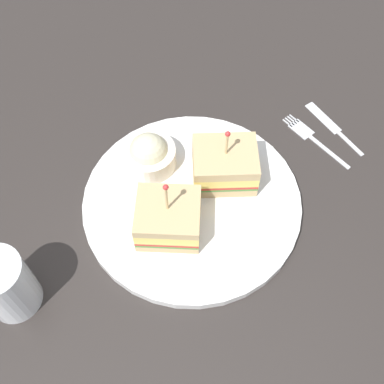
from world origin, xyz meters
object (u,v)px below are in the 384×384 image
Objects in this scene: knife at (332,125)px; coleslaw_bowl at (149,154)px; fork at (309,136)px; sandwich_half_back at (168,218)px; sandwich_half_front at (225,165)px; plate at (192,202)px; drink_glass at (6,286)px.

coleslaw_bowl is at bearing -156.34° from knife.
coleslaw_bowl is 0.74× the size of fork.
coleslaw_bowl is at bearing 113.42° from sandwich_half_back.
plate is at bearing -131.61° from sandwich_half_front.
drink_glass is at bearing -139.98° from knife.
plate is 9.05cm from coleslaw_bowl.
sandwich_half_front reaches higher than fork.
fork is (16.18, 14.38, -0.50)cm from plate.
knife is (3.40, 2.48, 0.00)cm from fork.
drink_glass is 47.49cm from fork.
fork is at bearing -143.94° from knife.
sandwich_half_front is at bearing 41.00° from drink_glass.
coleslaw_bowl is (-4.33, 9.99, -0.47)cm from sandwich_half_back.
sandwich_half_front reaches higher than plate.
fork is 4.21cm from knife.
sandwich_half_front is 20.37cm from knife.
coleslaw_bowl is 25.25cm from drink_glass.
drink_glass is (-17.43, -11.58, 0.25)cm from sandwich_half_back.
sandwich_half_back reaches higher than drink_glass.
drink_glass reaches higher than fork.
plate is 2.95× the size of fork.
knife is (19.58, 16.85, -0.50)cm from plate.
sandwich_half_back is 1.03× the size of knife.
fork and knife have the same top height.
sandwich_half_back is at bearing -134.33° from fork.
sandwich_half_back is 10.90cm from coleslaw_bowl.
sandwich_half_back is at bearing 33.61° from drink_glass.
drink_glass reaches higher than knife.
knife is at bearing 38.46° from sandwich_half_front.
sandwich_half_back is 1.01× the size of fork.
drink_glass is at bearing -140.69° from plate.
plate is at bearing -38.08° from coleslaw_bowl.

